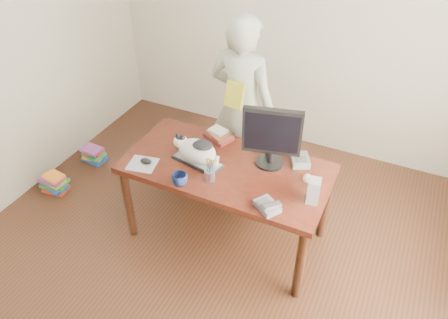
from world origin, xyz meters
TOP-DOWN VIEW (x-y plane):
  - room at (0.00, 0.00)m, footprint 4.50×4.50m
  - desk at (0.00, 0.68)m, footprint 1.60×0.80m
  - keyboard at (-0.23, 0.55)m, footprint 0.43×0.22m
  - cat at (-0.24, 0.55)m, footprint 0.40×0.24m
  - monitor at (0.29, 0.76)m, footprint 0.44×0.26m
  - pen_cup at (-0.04, 0.40)m, footprint 0.09×0.09m
  - mousepad at (-0.60, 0.34)m, footprint 0.25×0.23m
  - mouse at (-0.58, 0.36)m, footprint 0.11×0.08m
  - coffee_mug at (-0.22, 0.26)m, footprint 0.16×0.16m
  - phone at (0.45, 0.29)m, footprint 0.21×0.20m
  - speaker at (0.70, 0.50)m, footprint 0.10×0.11m
  - baseball at (0.62, 0.69)m, footprint 0.07×0.07m
  - book_stack at (-0.22, 0.91)m, footprint 0.27×0.24m
  - calculator at (0.49, 0.89)m, footprint 0.20×0.22m
  - person at (-0.19, 1.33)m, footprint 0.65×0.46m
  - held_book at (-0.19, 1.16)m, footprint 0.17×0.11m
  - book_pile_a at (-1.75, 0.40)m, footprint 0.27×0.22m
  - book_pile_b at (-1.72, 0.95)m, footprint 0.26×0.20m

SIDE VIEW (x-z plane):
  - book_pile_b at x=-1.72m, z-range 0.00..0.15m
  - book_pile_a at x=-1.75m, z-range 0.00..0.18m
  - desk at x=0.00m, z-range 0.23..0.98m
  - mousepad at x=-0.60m, z-range 0.75..0.75m
  - keyboard at x=-0.23m, z-range 0.75..0.77m
  - mouse at x=-0.58m, z-range 0.75..0.79m
  - calculator at x=0.49m, z-range 0.75..0.80m
  - phone at x=0.45m, z-range 0.74..0.82m
  - baseball at x=0.62m, z-range 0.75..0.82m
  - book_stack at x=-0.22m, z-range 0.74..0.83m
  - coffee_mug at x=-0.22m, z-range 0.75..0.84m
  - pen_cup at x=-0.04m, z-range 0.70..0.91m
  - speaker at x=0.70m, z-range 0.75..0.94m
  - person at x=-0.19m, z-range 0.00..1.70m
  - cat at x=-0.24m, z-range 0.76..0.98m
  - monitor at x=0.29m, z-range 0.78..1.28m
  - held_book at x=-0.19m, z-range 0.94..1.16m
  - room at x=0.00m, z-range -0.90..3.60m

